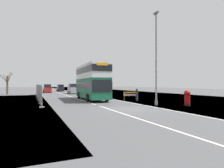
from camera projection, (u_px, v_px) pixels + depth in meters
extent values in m
cube|color=#4C4C4F|center=(127.00, 109.00, 16.91)|extent=(140.00, 280.00, 0.10)
cube|color=#B2AFA8|center=(155.00, 107.00, 18.04)|extent=(0.24, 196.00, 0.01)
cube|color=silver|center=(111.00, 110.00, 16.30)|extent=(0.16, 168.00, 0.01)
cube|color=#145638|center=(91.00, 88.00, 26.64)|extent=(2.84, 10.11, 2.61)
cube|color=silver|center=(91.00, 77.00, 26.64)|extent=(2.84, 10.11, 0.40)
cube|color=silver|center=(91.00, 70.00, 26.64)|extent=(2.81, 10.01, 1.46)
cube|color=black|center=(91.00, 85.00, 26.64)|extent=(2.87, 10.21, 0.83)
cube|color=black|center=(91.00, 70.00, 26.64)|extent=(2.85, 10.16, 0.81)
cube|color=black|center=(102.00, 86.00, 21.93)|extent=(2.26, 0.15, 1.43)
cube|color=orange|center=(102.00, 64.00, 21.93)|extent=(1.35, 0.11, 0.32)
cube|color=#145638|center=(91.00, 96.00, 26.64)|extent=(2.87, 10.21, 0.36)
cylinder|color=black|center=(88.00, 98.00, 23.30)|extent=(0.34, 1.01, 1.00)
cylinder|color=black|center=(107.00, 97.00, 24.16)|extent=(0.34, 1.01, 1.00)
cylinder|color=black|center=(79.00, 95.00, 28.79)|extent=(0.34, 1.01, 1.00)
cylinder|color=black|center=(95.00, 95.00, 29.65)|extent=(0.34, 1.01, 1.00)
cylinder|color=gray|center=(156.00, 60.00, 19.88)|extent=(0.18, 0.18, 9.47)
cube|color=slate|center=(156.00, 13.00, 19.88)|extent=(0.20, 0.70, 0.20)
cylinder|color=gray|center=(156.00, 103.00, 19.87)|extent=(0.29, 0.29, 0.50)
cylinder|color=black|center=(187.00, 105.00, 19.17)|extent=(0.60, 0.60, 0.18)
cylinder|color=#AD0F0F|center=(187.00, 99.00, 19.17)|extent=(0.56, 0.56, 1.08)
sphere|color=#AD0F0F|center=(187.00, 93.00, 19.17)|extent=(0.63, 0.63, 0.63)
cube|color=black|center=(189.00, 95.00, 18.90)|extent=(0.22, 0.03, 0.07)
cube|color=orange|center=(131.00, 93.00, 25.91)|extent=(1.91, 0.56, 0.20)
cube|color=white|center=(131.00, 95.00, 25.91)|extent=(1.91, 0.56, 0.20)
cube|color=orange|center=(124.00, 96.00, 25.78)|extent=(0.09, 0.09, 1.04)
cube|color=black|center=(124.00, 100.00, 25.78)|extent=(0.24, 0.46, 0.08)
cube|color=orange|center=(137.00, 96.00, 26.04)|extent=(0.09, 0.09, 1.04)
cube|color=black|center=(137.00, 100.00, 26.04)|extent=(0.24, 0.46, 0.08)
cube|color=#A8AAAD|center=(41.00, 95.00, 19.29)|extent=(0.04, 3.26, 2.04)
cube|color=#A8AAAD|center=(40.00, 94.00, 22.42)|extent=(0.04, 3.26, 2.04)
cube|color=#A8AAAD|center=(39.00, 92.00, 25.56)|extent=(0.04, 3.26, 2.04)
cube|color=#A8AAAD|center=(38.00, 92.00, 28.69)|extent=(0.04, 3.26, 2.04)
cube|color=#A8AAAD|center=(37.00, 91.00, 31.83)|extent=(0.04, 3.26, 2.04)
cube|color=#A8AAAD|center=(37.00, 90.00, 34.97)|extent=(0.04, 3.26, 2.04)
cube|color=#A8AAAD|center=(37.00, 90.00, 38.10)|extent=(0.04, 3.26, 2.04)
cylinder|color=#939699|center=(42.00, 96.00, 17.72)|extent=(0.06, 0.06, 2.14)
cube|color=gray|center=(42.00, 107.00, 17.72)|extent=(0.44, 0.20, 0.12)
cylinder|color=#939699|center=(40.00, 94.00, 20.85)|extent=(0.06, 0.06, 2.14)
cube|color=gray|center=(40.00, 104.00, 20.85)|extent=(0.44, 0.20, 0.12)
cylinder|color=#939699|center=(39.00, 93.00, 23.99)|extent=(0.06, 0.06, 2.14)
cube|color=gray|center=(39.00, 101.00, 23.99)|extent=(0.44, 0.20, 0.12)
cylinder|color=#939699|center=(38.00, 92.00, 27.13)|extent=(0.06, 0.06, 2.14)
cube|color=gray|center=(38.00, 99.00, 27.13)|extent=(0.44, 0.20, 0.12)
cylinder|color=#939699|center=(38.00, 91.00, 30.26)|extent=(0.06, 0.06, 2.14)
cube|color=gray|center=(38.00, 98.00, 30.26)|extent=(0.44, 0.20, 0.12)
cylinder|color=#939699|center=(37.00, 90.00, 33.40)|extent=(0.06, 0.06, 2.14)
cube|color=gray|center=(37.00, 96.00, 33.40)|extent=(0.44, 0.20, 0.12)
cylinder|color=#939699|center=(37.00, 90.00, 36.53)|extent=(0.06, 0.06, 2.14)
cube|color=gray|center=(37.00, 95.00, 36.53)|extent=(0.44, 0.20, 0.12)
cylinder|color=#939699|center=(36.00, 89.00, 39.67)|extent=(0.06, 0.06, 2.14)
cube|color=gray|center=(36.00, 94.00, 39.67)|extent=(0.44, 0.20, 0.12)
cube|color=gray|center=(73.00, 90.00, 43.11)|extent=(1.84, 4.14, 1.32)
cube|color=black|center=(73.00, 85.00, 43.11)|extent=(1.69, 2.28, 0.77)
cylinder|color=black|center=(76.00, 92.00, 44.65)|extent=(0.20, 0.60, 0.60)
cylinder|color=black|center=(68.00, 92.00, 43.94)|extent=(0.20, 0.60, 0.60)
cylinder|color=black|center=(78.00, 93.00, 42.28)|extent=(0.20, 0.60, 0.60)
cylinder|color=black|center=(70.00, 93.00, 41.57)|extent=(0.20, 0.60, 0.60)
cube|color=maroon|center=(47.00, 90.00, 49.45)|extent=(1.80, 4.47, 1.12)
cube|color=black|center=(47.00, 86.00, 49.46)|extent=(1.65, 2.46, 0.84)
cylinder|color=black|center=(50.00, 91.00, 51.08)|extent=(0.20, 0.60, 0.60)
cylinder|color=black|center=(43.00, 91.00, 50.39)|extent=(0.20, 0.60, 0.60)
cylinder|color=black|center=(51.00, 92.00, 48.52)|extent=(0.20, 0.60, 0.60)
cylinder|color=black|center=(44.00, 92.00, 47.83)|extent=(0.20, 0.60, 0.60)
cube|color=black|center=(60.00, 89.00, 57.85)|extent=(1.74, 4.45, 1.17)
cube|color=black|center=(60.00, 86.00, 57.85)|extent=(1.60, 2.45, 0.72)
cylinder|color=black|center=(63.00, 90.00, 59.46)|extent=(0.20, 0.60, 0.60)
cylinder|color=black|center=(57.00, 90.00, 58.79)|extent=(0.20, 0.60, 0.60)
cylinder|color=black|center=(64.00, 90.00, 56.91)|extent=(0.20, 0.60, 0.60)
cylinder|color=black|center=(58.00, 91.00, 56.24)|extent=(0.20, 0.60, 0.60)
cylinder|color=#4C3D2D|center=(7.00, 85.00, 40.16)|extent=(0.36, 0.36, 3.93)
cylinder|color=#4C3D2D|center=(10.00, 76.00, 40.27)|extent=(1.11, 0.32, 1.20)
cylinder|color=#4C3D2D|center=(9.00, 75.00, 40.84)|extent=(0.72, 1.36, 1.51)
cylinder|color=#4C3D2D|center=(5.00, 78.00, 40.20)|extent=(0.98, 0.57, 1.58)
cylinder|color=#4C3D2D|center=(3.00, 79.00, 39.54)|extent=(1.47, 0.97, 1.75)
cylinder|color=#4C3D2D|center=(9.00, 80.00, 39.72)|extent=(0.72, 1.33, 1.15)
cylinder|color=#2D3342|center=(137.00, 97.00, 25.14)|extent=(0.29, 0.29, 0.86)
cylinder|color=#333338|center=(137.00, 92.00, 25.14)|extent=(0.34, 0.34, 0.60)
sphere|color=#937056|center=(137.00, 89.00, 25.14)|extent=(0.22, 0.22, 0.22)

